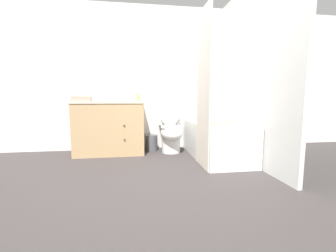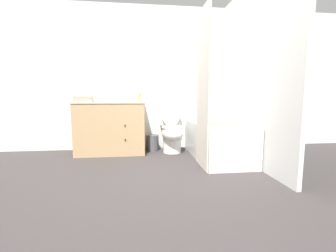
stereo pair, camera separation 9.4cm
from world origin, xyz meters
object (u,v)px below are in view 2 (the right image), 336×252
bathtub (216,140)px  wastebasket (153,143)px  sink_faucet (112,99)px  soap_dispenser (140,97)px  hand_towel_folded (83,99)px  toilet (172,131)px  tissue_box (136,99)px  bath_towel_folded (219,124)px  vanity_cabinet (111,127)px

bathtub → wastebasket: 1.11m
sink_faucet → soap_dispenser: (0.48, -0.20, 0.03)m
sink_faucet → hand_towel_folded: (-0.38, -0.39, 0.01)m
soap_dispenser → toilet: bearing=-6.1°
toilet → bathtub: bearing=-32.4°
wastebasket → tissue_box: tissue_box is taller
bathtub → hand_towel_folded: (-2.02, 0.27, 0.63)m
wastebasket → bath_towel_folded: (0.82, -1.05, 0.45)m
sink_faucet → bath_towel_folded: sink_faucet is taller
hand_towel_folded → bath_towel_folded: 2.06m
tissue_box → soap_dispenser: soap_dispenser is taller
soap_dispenser → hand_towel_folded: size_ratio=0.56×
tissue_box → hand_towel_folded: (-0.79, -0.27, -0.00)m
vanity_cabinet → tissue_box: tissue_box is taller
bathtub → bath_towel_folded: size_ratio=4.38×
toilet → tissue_box: 0.82m
vanity_cabinet → toilet: size_ratio=1.25×
tissue_box → bath_towel_folded: bearing=-43.8°
tissue_box → hand_towel_folded: size_ratio=0.54×
hand_towel_folded → soap_dispenser: bearing=12.3°
soap_dispenser → hand_towel_folded: soap_dispenser is taller
bath_towel_folded → wastebasket: bearing=127.8°
soap_dispenser → sink_faucet: bearing=156.8°
toilet → wastebasket: size_ratio=3.30×
vanity_cabinet → toilet: 1.01m
toilet → bath_towel_folded: (0.50, -0.90, 0.22)m
bath_towel_folded → tissue_box: bearing=136.2°
wastebasket → hand_towel_folded: size_ratio=0.97×
tissue_box → bathtub: bearing=-24.1°
tissue_box → hand_towel_folded: tissue_box is taller
sink_faucet → toilet: sink_faucet is taller
vanity_cabinet → bath_towel_folded: size_ratio=3.22×
vanity_cabinet → soap_dispenser: bearing=-0.9°
toilet → hand_towel_folded: 1.49m
vanity_cabinet → hand_towel_folded: (-0.38, -0.19, 0.46)m
wastebasket → sink_faucet: bearing=171.0°
sink_faucet → bath_towel_folded: 1.93m
toilet → soap_dispenser: size_ratio=5.69×
tissue_box → bath_towel_folded: 1.55m
toilet → bath_towel_folded: toilet is taller
sink_faucet → bathtub: (1.64, -0.66, -0.62)m
wastebasket → bath_towel_folded: size_ratio=0.78×
hand_towel_folded → bathtub: bearing=-7.7°
soap_dispenser → bathtub: bearing=-21.5°
tissue_box → vanity_cabinet: bearing=-168.8°
toilet → tissue_box: size_ratio=5.96×
tissue_box → bath_towel_folded: tissue_box is taller
hand_towel_folded → toilet: bearing=5.3°
wastebasket → soap_dispenser: size_ratio=1.73×
hand_towel_folded → tissue_box: bearing=19.2°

